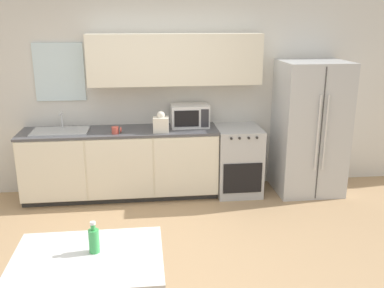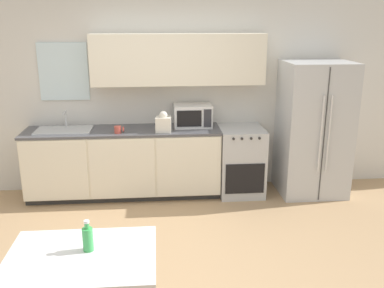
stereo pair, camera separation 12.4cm
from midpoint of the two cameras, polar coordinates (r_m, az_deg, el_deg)
name	(u,v)px [view 2 (the right image)]	position (r m, az deg, el deg)	size (l,w,h in m)	color
ground_plane	(150,263)	(4.32, -4.80, -15.57)	(12.00, 12.00, 0.00)	tan
wall_back	(153,85)	(5.71, -4.57, 7.86)	(12.00, 0.38, 2.70)	silver
kitchen_counter	(124,163)	(5.67, -8.42, -2.48)	(2.51, 0.62, 0.91)	#333333
oven_range	(240,161)	(5.76, 7.09, -2.22)	(0.58, 0.66, 0.90)	#B7BABC
refrigerator	(313,129)	(5.86, 16.48, 1.93)	(0.85, 0.77, 1.76)	silver
kitchen_sink	(64,130)	(5.64, -16.11, 1.85)	(0.69, 0.42, 0.22)	#B7BABC
microwave	(193,116)	(5.61, 0.73, 3.81)	(0.49, 0.35, 0.29)	silver
coffee_mug	(118,130)	(5.37, -9.13, 1.92)	(0.12, 0.09, 0.09)	#BF4C3F
grocery_bag_0	(163,123)	(5.35, -3.16, 2.82)	(0.20, 0.18, 0.27)	silver
dining_table	(82,271)	(3.12, -13.30, -16.14)	(1.01, 0.75, 0.75)	white
drink_bottle	(88,238)	(3.06, -12.57, -12.18)	(0.07, 0.07, 0.23)	#3FB259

